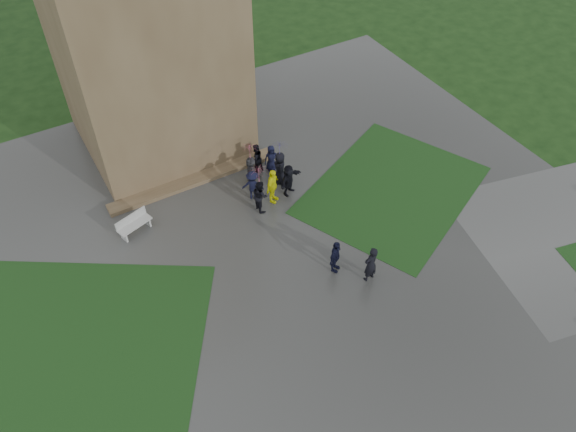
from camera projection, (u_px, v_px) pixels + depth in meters
ground at (299, 335)px, 22.48m from camera, size 120.00×120.00×0.00m
plaza at (275, 300)px, 23.69m from camera, size 34.00×34.00×0.02m
lawn_inset_left at (60, 352)px, 21.90m from camera, size 14.10×13.46×0.01m
lawn_inset_right at (392, 190)px, 28.51m from camera, size 11.12×10.15×0.01m
tower_plinth at (194, 180)px, 28.85m from camera, size 9.00×0.80×0.22m
bench at (134, 224)px, 26.12m from camera, size 1.75×1.01×0.97m
visitor_cluster at (266, 173)px, 27.68m from camera, size 3.16×3.37×2.58m
pedestrian_mid at (335, 257)px, 24.22m from camera, size 1.17×1.05×1.74m
pedestrian_near at (371, 264)px, 23.81m from camera, size 0.76×0.56×1.92m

